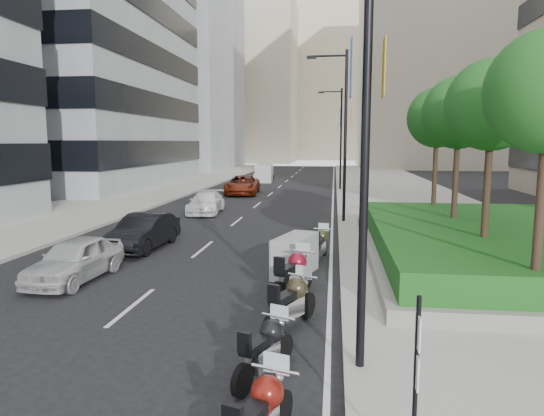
% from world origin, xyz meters
% --- Properties ---
extents(ground, '(160.00, 160.00, 0.00)m').
position_xyz_m(ground, '(0.00, 0.00, 0.00)').
color(ground, black).
rests_on(ground, ground).
extents(sidewalk_right, '(10.00, 100.00, 0.15)m').
position_xyz_m(sidewalk_right, '(9.00, 30.00, 0.07)').
color(sidewalk_right, '#9E9B93').
rests_on(sidewalk_right, ground).
extents(sidewalk_left, '(8.00, 100.00, 0.15)m').
position_xyz_m(sidewalk_left, '(-12.00, 30.00, 0.07)').
color(sidewalk_left, '#9E9B93').
rests_on(sidewalk_left, ground).
extents(lane_edge, '(0.12, 100.00, 0.01)m').
position_xyz_m(lane_edge, '(3.70, 30.00, 0.01)').
color(lane_edge, silver).
rests_on(lane_edge, ground).
extents(lane_centre, '(0.12, 100.00, 0.01)m').
position_xyz_m(lane_centre, '(-1.50, 30.00, 0.01)').
color(lane_centre, silver).
rests_on(lane_centre, ground).
extents(building_grey_far, '(22.00, 26.00, 30.00)m').
position_xyz_m(building_grey_far, '(-24.00, 70.00, 15.00)').
color(building_grey_far, gray).
rests_on(building_grey_far, ground).
extents(building_cream_right, '(28.00, 24.00, 36.00)m').
position_xyz_m(building_cream_right, '(22.00, 80.00, 18.00)').
color(building_cream_right, '#B7AD93').
rests_on(building_cream_right, ground).
extents(building_cream_left, '(26.00, 24.00, 34.00)m').
position_xyz_m(building_cream_left, '(-18.00, 100.00, 17.00)').
color(building_cream_left, '#B7AD93').
rests_on(building_cream_left, ground).
extents(building_cream_centre, '(30.00, 24.00, 38.00)m').
position_xyz_m(building_cream_centre, '(2.00, 120.00, 19.00)').
color(building_cream_centre, '#B7AD93').
rests_on(building_cream_centre, ground).
extents(planter, '(10.00, 14.00, 0.40)m').
position_xyz_m(planter, '(10.00, 10.00, 0.35)').
color(planter, gray).
rests_on(planter, sidewalk_right).
extents(hedge, '(9.40, 13.40, 0.80)m').
position_xyz_m(hedge, '(10.00, 10.00, 0.95)').
color(hedge, '#164112').
rests_on(hedge, planter).
extents(tree_1, '(2.80, 2.80, 6.30)m').
position_xyz_m(tree_1, '(8.50, 8.00, 5.42)').
color(tree_1, '#332319').
rests_on(tree_1, planter).
extents(tree_2, '(2.80, 2.80, 6.30)m').
position_xyz_m(tree_2, '(8.50, 12.00, 5.42)').
color(tree_2, '#332319').
rests_on(tree_2, planter).
extents(tree_3, '(2.80, 2.80, 6.30)m').
position_xyz_m(tree_3, '(8.50, 16.00, 5.42)').
color(tree_3, '#332319').
rests_on(tree_3, planter).
extents(lamp_post_0, '(2.34, 0.45, 9.00)m').
position_xyz_m(lamp_post_0, '(4.14, 1.00, 5.07)').
color(lamp_post_0, black).
rests_on(lamp_post_0, ground).
extents(lamp_post_1, '(2.34, 0.45, 9.00)m').
position_xyz_m(lamp_post_1, '(4.14, 18.00, 5.07)').
color(lamp_post_1, black).
rests_on(lamp_post_1, ground).
extents(lamp_post_2, '(2.34, 0.45, 9.00)m').
position_xyz_m(lamp_post_2, '(4.14, 36.00, 5.07)').
color(lamp_post_2, black).
rests_on(lamp_post_2, ground).
extents(parking_sign, '(0.06, 0.32, 2.50)m').
position_xyz_m(parking_sign, '(4.80, -2.00, 1.46)').
color(parking_sign, black).
rests_on(parking_sign, ground).
extents(motorcycle_2, '(0.97, 1.98, 1.04)m').
position_xyz_m(motorcycle_2, '(2.56, 0.60, 0.56)').
color(motorcycle_2, black).
rests_on(motorcycle_2, ground).
extents(motorcycle_3, '(1.14, 2.19, 1.16)m').
position_xyz_m(motorcycle_3, '(2.83, 3.03, 0.62)').
color(motorcycle_3, black).
rests_on(motorcycle_3, ground).
extents(motorcycle_4, '(1.13, 2.35, 1.23)m').
position_xyz_m(motorcycle_4, '(2.67, 5.33, 0.66)').
color(motorcycle_4, black).
rests_on(motorcycle_4, ground).
extents(motorcycle_5, '(1.47, 2.32, 1.31)m').
position_xyz_m(motorcycle_5, '(2.54, 7.57, 0.65)').
color(motorcycle_5, black).
rests_on(motorcycle_5, ground).
extents(motorcycle_6, '(0.73, 2.20, 1.10)m').
position_xyz_m(motorcycle_6, '(3.30, 9.78, 0.59)').
color(motorcycle_6, black).
rests_on(motorcycle_6, ground).
extents(car_a, '(1.83, 4.08, 1.36)m').
position_xyz_m(car_a, '(-4.26, 6.13, 0.68)').
color(car_a, silver).
rests_on(car_a, ground).
extents(car_b, '(1.73, 4.38, 1.42)m').
position_xyz_m(car_b, '(-3.87, 10.72, 0.71)').
color(car_b, black).
rests_on(car_b, ground).
extents(car_c, '(2.16, 4.60, 1.30)m').
position_xyz_m(car_c, '(-3.98, 20.80, 0.65)').
color(car_c, white).
rests_on(car_c, ground).
extents(car_d, '(3.04, 5.80, 1.56)m').
position_xyz_m(car_d, '(-3.79, 31.61, 0.78)').
color(car_d, maroon).
rests_on(car_d, ground).
extents(delivery_van, '(2.03, 4.62, 1.89)m').
position_xyz_m(delivery_van, '(-3.86, 44.69, 0.88)').
color(delivery_van, silver).
rests_on(delivery_van, ground).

